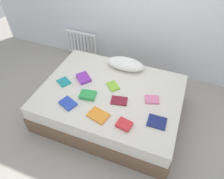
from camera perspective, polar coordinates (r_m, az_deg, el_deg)
name	(u,v)px	position (r m, az deg, el deg)	size (l,w,h in m)	color
ground_plane	(111,113)	(3.27, -0.32, -6.58)	(8.00, 8.00, 0.00)	#9E998E
bed	(111,103)	(3.08, -0.34, -3.70)	(2.00, 1.50, 0.50)	brown
radiator	(81,43)	(4.24, -8.50, 12.56)	(0.64, 0.04, 0.48)	white
pillow	(125,64)	(3.24, 3.74, 7.10)	(0.59, 0.29, 0.16)	white
textbook_red	(124,124)	(2.50, 3.41, -9.65)	(0.18, 0.14, 0.05)	red
textbook_lime	(113,86)	(2.95, 0.26, 1.00)	(0.19, 0.13, 0.03)	#8CC638
textbook_green	(88,95)	(2.82, -6.72, -1.53)	(0.21, 0.16, 0.05)	green
textbook_blue	(68,103)	(2.77, -12.13, -3.78)	(0.21, 0.16, 0.03)	#2847B7
textbook_purple	(84,78)	(3.09, -7.90, 3.21)	(0.22, 0.17, 0.05)	purple
textbook_navy	(157,122)	(2.59, 12.35, -8.78)	(0.22, 0.19, 0.02)	navy
textbook_teal	(64,82)	(3.10, -13.23, 2.08)	(0.18, 0.15, 0.02)	teal
textbook_pink	(152,100)	(2.81, 11.02, -2.74)	(0.19, 0.14, 0.03)	pink
textbook_orange	(98,115)	(2.59, -3.85, -7.14)	(0.25, 0.18, 0.03)	orange
textbook_maroon	(119,101)	(2.75, 2.00, -3.12)	(0.22, 0.15, 0.02)	maroon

